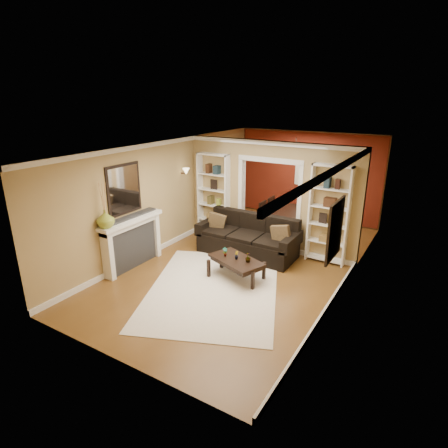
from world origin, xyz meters
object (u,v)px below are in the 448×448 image
Objects in this scene: fireplace at (133,243)px; dining_table at (291,221)px; bookshelf_left at (214,197)px; bookshelf_right at (329,215)px; sofa at (247,236)px; coffee_table at (236,269)px.

dining_table is at bearing 62.20° from fireplace.
bookshelf_left is 1.35× the size of fireplace.
dining_table is at bearing 133.23° from bookshelf_right.
bookshelf_left is 1.41× the size of dining_table.
coffee_table is at bearing -72.53° from sofa.
dining_table is at bearing 44.09° from bookshelf_left.
sofa is 1.07× the size of bookshelf_left.
bookshelf_right reaches higher than sofa.
bookshelf_right is at bearing 18.21° from sofa.
dining_table is (1.62, 1.57, -0.86)m from bookshelf_left.
bookshelf_right is 1.41× the size of dining_table.
bookshelf_right is at bearing 34.80° from fireplace.
bookshelf_right reaches higher than dining_table.
bookshelf_right is (3.10, 0.00, 0.00)m from bookshelf_left.
coffee_table is 0.51× the size of bookshelf_left.
fireplace is at bearing -141.81° from coffee_table.
sofa is at bearing -161.79° from bookshelf_right.
coffee_table is at bearing 17.14° from fireplace.
bookshelf_right reaches higher than coffee_table.
dining_table is at bearing 112.86° from coffee_table.
bookshelf_left is at bearing 180.00° from bookshelf_right.
bookshelf_right is 1.35× the size of fireplace.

